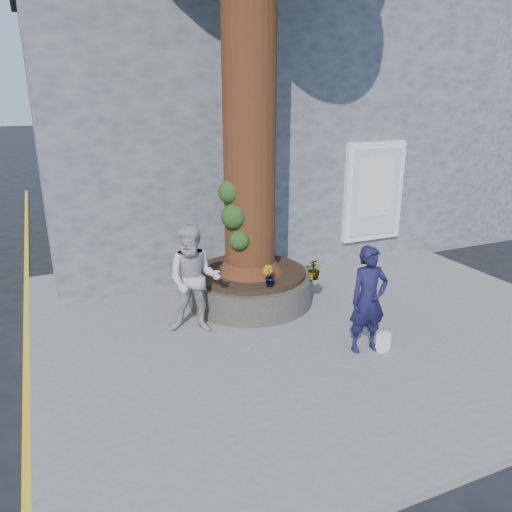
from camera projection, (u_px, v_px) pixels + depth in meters
name	position (u px, v px, depth m)	size (l,w,h in m)	color
ground	(253.00, 366.00, 7.32)	(120.00, 120.00, 0.00)	black
pavement	(309.00, 318.00, 8.75)	(9.00, 8.00, 0.12)	slate
yellow_line	(27.00, 378.00, 7.03)	(0.10, 30.00, 0.01)	yellow
stone_shop	(233.00, 118.00, 13.54)	(10.30, 8.30, 6.30)	#525558
neighbour_shop	(456.00, 118.00, 16.64)	(6.00, 8.00, 6.00)	#525558
planter	(250.00, 286.00, 9.24)	(2.30, 2.30, 0.60)	black
man	(368.00, 300.00, 7.32)	(0.59, 0.39, 1.63)	#151335
woman	(194.00, 280.00, 7.89)	(0.86, 0.67, 1.78)	#B7B3AF
shopping_bag	(383.00, 342.00, 7.50)	(0.20, 0.12, 0.28)	white
plant_a	(192.00, 254.00, 9.50)	(0.17, 0.12, 0.33)	gray
plant_b	(269.00, 276.00, 8.34)	(0.20, 0.19, 0.36)	gray
plant_c	(314.00, 269.00, 8.67)	(0.21, 0.21, 0.37)	gray
plant_d	(314.00, 270.00, 8.67)	(0.30, 0.26, 0.33)	gray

